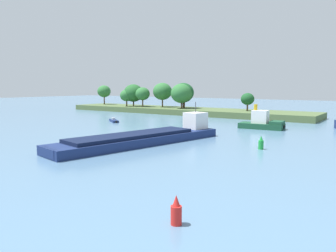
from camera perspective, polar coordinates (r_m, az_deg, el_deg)
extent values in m
cube|color=#4C6038|center=(105.34, 2.20, 2.64)|extent=(82.16, 14.70, 1.67)
cylinder|color=#513823|center=(129.28, -10.83, 4.31)|extent=(0.44, 0.44, 2.89)
ellipsoid|color=#2D6B33|center=(129.18, -10.87, 5.84)|extent=(4.99, 4.99, 4.49)
cylinder|color=#513823|center=(115.02, -7.07, 3.84)|extent=(0.44, 0.44, 1.93)
ellipsoid|color=#2D6B33|center=(114.91, -7.09, 5.21)|extent=(4.45, 4.45, 4.00)
cylinder|color=#513823|center=(115.27, -5.90, 3.85)|extent=(0.44, 0.44, 1.85)
ellipsoid|color=#235B28|center=(115.14, -5.93, 5.62)|extent=(6.61, 6.61, 5.95)
cylinder|color=#513823|center=(111.75, -4.34, 3.91)|extent=(0.44, 0.44, 2.41)
ellipsoid|color=#2D6B33|center=(111.63, -4.36, 5.51)|extent=(4.77, 4.77, 4.29)
cylinder|color=#513823|center=(110.64, -0.95, 3.95)|extent=(0.44, 0.44, 2.61)
ellipsoid|color=#2D6B33|center=(110.51, -0.95, 5.92)|extent=(6.25, 6.25, 5.62)
cylinder|color=#513823|center=(106.50, 2.80, 3.68)|extent=(0.44, 0.44, 2.02)
ellipsoid|color=#2D6B33|center=(106.37, 2.81, 5.35)|extent=(5.25, 5.25, 4.72)
cylinder|color=#513823|center=(104.43, 2.60, 3.66)|extent=(0.44, 0.44, 2.19)
ellipsoid|color=#194C23|center=(104.29, 2.62, 5.72)|extent=(6.66, 6.66, 5.99)
cylinder|color=#513823|center=(103.39, 2.31, 3.57)|extent=(0.44, 0.44, 1.97)
ellipsoid|color=#2D6B33|center=(103.25, 2.32, 5.58)|extent=(6.61, 6.61, 5.95)
cylinder|color=#513823|center=(95.85, 13.40, 3.08)|extent=(0.44, 0.44, 1.82)
ellipsoid|color=#194C23|center=(95.73, 13.44, 4.51)|extent=(3.70, 3.70, 3.33)
cube|color=navy|center=(49.60, -4.70, -2.40)|extent=(11.13, 29.26, 1.26)
cube|color=#0F1834|center=(48.54, -6.09, -1.57)|extent=(8.60, 20.65, 0.50)
cube|color=white|center=(57.70, 4.70, 0.93)|extent=(3.60, 3.74, 2.80)
cylinder|color=#333338|center=(57.51, 4.72, 3.21)|extent=(0.12, 0.12, 1.80)
cube|color=navy|center=(42.35, -19.58, -4.30)|extent=(4.22, 1.71, 1.13)
cube|color=navy|center=(81.40, -9.23, 0.89)|extent=(5.17, 4.16, 0.50)
cube|color=white|center=(81.74, -9.29, 1.26)|extent=(0.80, 0.85, 0.50)
cube|color=black|center=(78.65, -8.82, 0.71)|extent=(0.41, 0.42, 0.56)
cube|color=#19472D|center=(69.90, 15.66, 0.00)|extent=(8.90, 4.34, 1.11)
cube|color=#19472D|center=(69.09, 18.11, 0.55)|extent=(2.65, 3.54, 0.60)
cube|color=white|center=(69.79, 15.48, 1.53)|extent=(3.19, 2.64, 2.60)
cylinder|color=gold|center=(69.92, 14.73, 3.12)|extent=(0.70, 0.70, 1.20)
cylinder|color=black|center=(68.88, 19.22, -0.13)|extent=(0.35, 0.72, 0.70)
cylinder|color=red|center=(21.47, 1.41, -15.01)|extent=(0.70, 0.70, 1.20)
cone|color=red|center=(21.13, 1.42, -12.62)|extent=(0.49, 0.49, 0.70)
cylinder|color=green|center=(47.28, 15.58, -3.13)|extent=(0.70, 0.70, 1.20)
cone|color=green|center=(47.12, 15.62, -1.99)|extent=(0.49, 0.49, 0.70)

